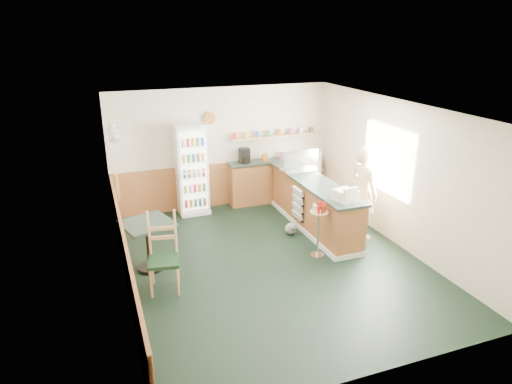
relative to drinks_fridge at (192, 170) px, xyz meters
name	(u,v)px	position (x,y,z in m)	size (l,w,h in m)	color
ground	(272,261)	(0.78, -2.74, -0.99)	(6.00, 6.00, 0.00)	black
room_envelope	(246,169)	(0.55, -2.01, 0.53)	(5.04, 6.02, 2.72)	beige
service_counter	(314,207)	(2.13, -1.67, -0.53)	(0.68, 3.01, 1.01)	#9C6032
back_counter	(274,178)	(1.97, 0.06, -0.44)	(2.24, 0.42, 1.69)	#9C6032
drinks_fridge	(192,170)	(0.00, 0.00, 0.00)	(0.66, 0.54, 1.99)	white
display_case	(301,161)	(2.13, -0.99, 0.24)	(0.80, 0.42, 0.45)	silver
cash_register	(346,195)	(2.13, -2.84, 0.12)	(0.35, 0.37, 0.20)	beige
shopkeeper	(364,192)	(2.83, -2.35, -0.08)	(0.61, 0.44, 1.83)	tan
condiment_stand	(319,220)	(1.64, -2.81, -0.30)	(0.32, 0.32, 1.01)	silver
newspaper_rack	(298,204)	(1.77, -1.65, -0.43)	(0.09, 0.41, 0.66)	black
cafe_table	(148,236)	(-1.27, -2.25, -0.39)	(0.97, 0.97, 0.86)	black
cafe_chair	(162,249)	(-1.14, -2.91, -0.33)	(0.55, 0.55, 1.26)	black
dog_doorstop	(291,228)	(1.56, -1.83, -0.86)	(0.23, 0.30, 0.28)	gray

